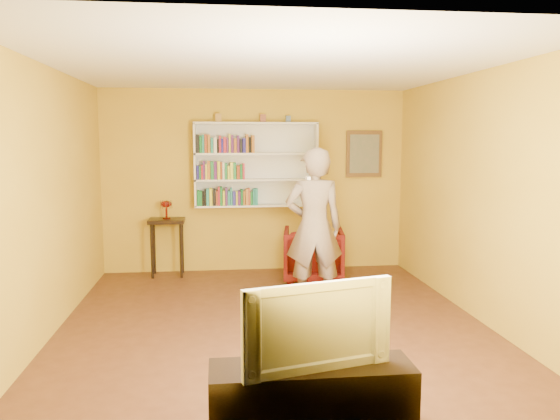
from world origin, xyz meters
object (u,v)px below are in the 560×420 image
object	(u,v)px
tv_cabinet	(311,400)
ruby_lustre	(166,206)
armchair	(313,255)
television	(312,323)
bookshelf	(256,165)
console_table	(167,229)
person	(314,227)

from	to	relation	value
tv_cabinet	ruby_lustre	bearing A→B (deg)	106.40
armchair	television	size ratio (longest dim) A/B	0.81
television	bookshelf	bearing A→B (deg)	76.10
bookshelf	television	world-z (taller)	bookshelf
bookshelf	armchair	size ratio (longest dim) A/B	2.17
console_table	person	bearing A→B (deg)	-41.00
armchair	tv_cabinet	bearing A→B (deg)	88.46
bookshelf	person	world-z (taller)	bookshelf
bookshelf	person	distance (m)	1.97
console_table	television	bearing A→B (deg)	-73.60
ruby_lustre	television	world-z (taller)	ruby_lustre
armchair	person	size ratio (longest dim) A/B	0.44
bookshelf	console_table	size ratio (longest dim) A/B	2.16
television	person	bearing A→B (deg)	65.35
ruby_lustre	armchair	xyz separation A→B (m)	(2.04, -0.58, -0.65)
bookshelf	person	xyz separation A→B (m)	(0.56, -1.77, -0.66)
armchair	tv_cabinet	distance (m)	3.99
bookshelf	ruby_lustre	xyz separation A→B (m)	(-1.30, -0.16, -0.57)
ruby_lustre	tv_cabinet	distance (m)	4.76
armchair	ruby_lustre	bearing A→B (deg)	-7.00
bookshelf	armchair	bearing A→B (deg)	-44.88
bookshelf	tv_cabinet	bearing A→B (deg)	-89.70
person	tv_cabinet	distance (m)	3.02
armchair	tv_cabinet	size ratio (longest dim) A/B	0.61
bookshelf	television	bearing A→B (deg)	-89.70
person	tv_cabinet	world-z (taller)	person
television	armchair	bearing A→B (deg)	65.46
person	tv_cabinet	size ratio (longest dim) A/B	1.38
armchair	television	bearing A→B (deg)	88.46
ruby_lustre	person	world-z (taller)	person
console_table	armchair	xyz separation A→B (m)	(2.04, -0.58, -0.31)
armchair	tv_cabinet	xyz separation A→B (m)	(-0.72, -3.92, -0.14)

